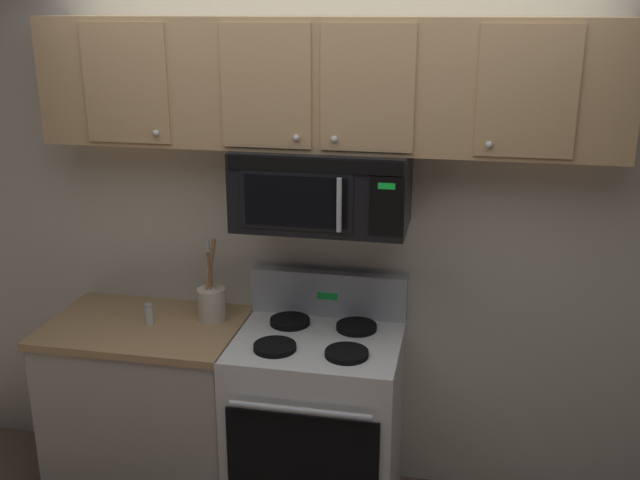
{
  "coord_description": "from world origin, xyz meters",
  "views": [
    {
      "loc": [
        0.61,
        -2.54,
        2.34
      ],
      "look_at": [
        0.0,
        0.49,
        1.35
      ],
      "focal_mm": 41.13,
      "sensor_mm": 36.0,
      "label": 1
    }
  ],
  "objects_px": {
    "over_range_microwave": "(322,188)",
    "utensil_crock_cream": "(211,300)",
    "stove_range": "(317,422)",
    "salt_shaker": "(149,314)"
  },
  "relations": [
    {
      "from": "over_range_microwave",
      "to": "utensil_crock_cream",
      "type": "relative_size",
      "value": 1.89
    },
    {
      "from": "utensil_crock_cream",
      "to": "salt_shaker",
      "type": "height_order",
      "value": "utensil_crock_cream"
    },
    {
      "from": "utensil_crock_cream",
      "to": "salt_shaker",
      "type": "relative_size",
      "value": 4.0
    },
    {
      "from": "utensil_crock_cream",
      "to": "over_range_microwave",
      "type": "bearing_deg",
      "value": 0.43
    },
    {
      "from": "over_range_microwave",
      "to": "utensil_crock_cream",
      "type": "height_order",
      "value": "over_range_microwave"
    },
    {
      "from": "salt_shaker",
      "to": "stove_range",
      "type": "bearing_deg",
      "value": -0.27
    },
    {
      "from": "stove_range",
      "to": "salt_shaker",
      "type": "relative_size",
      "value": 11.14
    },
    {
      "from": "over_range_microwave",
      "to": "utensil_crock_cream",
      "type": "distance_m",
      "value": 0.79
    },
    {
      "from": "over_range_microwave",
      "to": "salt_shaker",
      "type": "height_order",
      "value": "over_range_microwave"
    },
    {
      "from": "stove_range",
      "to": "utensil_crock_cream",
      "type": "bearing_deg",
      "value": 168.25
    }
  ]
}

